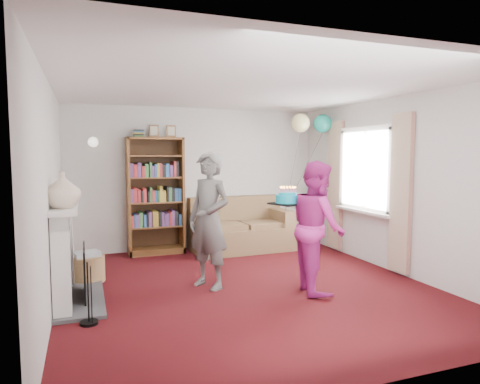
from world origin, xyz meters
name	(u,v)px	position (x,y,z in m)	size (l,w,h in m)	color
ground	(246,287)	(0.00, 0.00, 0.00)	(5.00, 5.00, 0.00)	#350808
wall_back	(197,178)	(0.00, 2.51, 1.25)	(4.50, 0.02, 2.50)	silver
wall_left	(49,195)	(-2.26, 0.00, 1.25)	(0.02, 5.00, 2.50)	silver
wall_right	(394,185)	(2.26, 0.00, 1.25)	(0.02, 5.00, 2.50)	silver
ceiling	(247,87)	(0.00, 0.00, 2.50)	(4.50, 5.00, 0.01)	white
fireplace	(69,258)	(-2.09, 0.19, 0.51)	(0.55, 1.80, 1.12)	#3F3F42
window_bay	(365,185)	(2.21, 0.60, 1.20)	(0.14, 2.02, 2.20)	white
wall_sconce	(93,142)	(-1.75, 2.36, 1.88)	(0.16, 0.23, 0.16)	gold
bookcase	(155,197)	(-0.78, 2.30, 0.96)	(0.93, 0.42, 2.18)	#472B14
sofa	(240,230)	(0.67, 2.07, 0.34)	(1.74, 0.92, 0.92)	brown
wicker_basket	(87,268)	(-1.90, 0.95, 0.18)	(0.46, 0.46, 0.40)	#A27B4B
person_striped	(209,220)	(-0.44, 0.16, 0.86)	(0.63, 0.41, 1.72)	black
person_magenta	(317,226)	(0.77, -0.43, 0.81)	(0.78, 0.61, 1.61)	#B3237D
birthday_cake	(288,199)	(0.48, -0.19, 1.13)	(0.37, 0.37, 0.22)	black
balloons	(312,123)	(1.84, 1.65, 2.22)	(0.82, 0.32, 1.71)	#3F3F3F
mantel_vase	(62,190)	(-2.12, -0.15, 1.32)	(0.37, 0.37, 0.38)	beige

